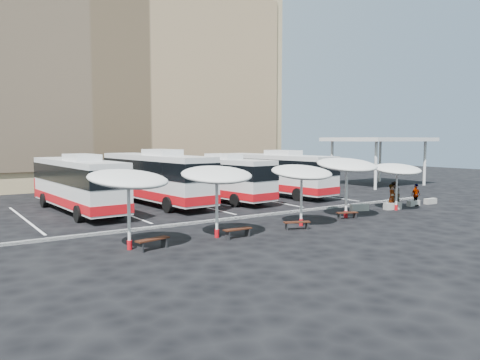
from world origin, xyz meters
TOP-DOWN VIEW (x-y plane):
  - ground at (0.00, 0.00)m, footprint 120.00×120.00m
  - sandstone_building at (0.00, 31.87)m, footprint 42.00×18.25m
  - service_canopy at (24.00, 10.00)m, footprint 10.00×8.00m
  - curb_divider at (0.00, 0.50)m, footprint 34.00×0.25m
  - bay_lines at (0.00, 8.00)m, footprint 24.15×12.00m
  - bus_0 at (-8.38, 9.17)m, footprint 3.40×12.80m
  - bus_1 at (-2.31, 9.80)m, footprint 3.79×13.58m
  - bus_2 at (2.73, 9.07)m, footprint 3.81×12.34m
  - bus_3 at (8.98, 9.23)m, footprint 3.75×12.95m
  - sunshade_0 at (-9.51, -3.51)m, footprint 4.40×4.44m
  - sunshade_1 at (-4.85, -3.51)m, footprint 4.41×4.44m
  - sunshade_2 at (0.88, -3.49)m, footprint 4.12×4.16m
  - sunshade_3 at (5.14, -2.98)m, footprint 4.68×4.72m
  - sunshade_4 at (10.51, -2.73)m, footprint 4.34×4.36m
  - wood_bench_0 at (-8.64, -4.10)m, footprint 1.71×0.80m
  - wood_bench_1 at (-4.01, -4.16)m, footprint 1.57×0.46m
  - wood_bench_2 at (-0.07, -4.21)m, footprint 1.51×0.93m
  - wood_bench_3 at (4.91, -3.29)m, footprint 1.42×0.79m
  - conc_bench_0 at (8.10, -1.49)m, footprint 1.37×0.84m
  - conc_bench_1 at (10.57, -2.37)m, footprint 1.39×0.71m
  - conc_bench_2 at (13.34, -2.13)m, footprint 1.13×0.39m
  - conc_bench_3 at (15.39, -2.18)m, footprint 1.15×0.43m
  - passenger_0 at (10.50, -2.34)m, footprint 0.73×0.55m
  - passenger_1 at (12.02, -1.49)m, footprint 1.06×0.92m
  - passenger_2 at (13.45, -2.23)m, footprint 0.98×0.41m
  - passenger_3 at (12.61, -0.91)m, footprint 1.33×1.08m

SIDE VIEW (x-z plane):
  - ground at x=0.00m, z-range 0.00..0.00m
  - bay_lines at x=0.00m, z-range 0.00..0.01m
  - curb_divider at x=0.00m, z-range 0.00..0.15m
  - conc_bench_2 at x=13.34m, z-range 0.00..0.42m
  - conc_bench_3 at x=15.39m, z-range 0.00..0.43m
  - conc_bench_0 at x=8.10m, z-range 0.00..0.49m
  - conc_bench_1 at x=10.57m, z-range 0.00..0.50m
  - wood_bench_3 at x=4.91m, z-range 0.11..0.53m
  - wood_bench_2 at x=-0.07m, z-range 0.12..0.57m
  - wood_bench_1 at x=-4.01m, z-range 0.13..0.61m
  - wood_bench_0 at x=-8.64m, z-range 0.14..0.64m
  - passenger_2 at x=13.45m, z-range 0.00..1.67m
  - passenger_0 at x=10.50m, z-range 0.00..1.79m
  - passenger_3 at x=12.61m, z-range 0.00..1.80m
  - passenger_1 at x=12.02m, z-range 0.00..1.84m
  - bus_2 at x=2.73m, z-range 0.04..3.90m
  - bus_0 at x=-8.38m, z-range 0.04..4.07m
  - bus_3 at x=8.98m, z-range 0.04..4.10m
  - bus_1 at x=-2.31m, z-range 0.05..4.31m
  - sunshade_4 at x=10.51m, z-range 1.20..4.62m
  - sunshade_2 at x=0.88m, z-range 1.28..4.94m
  - sunshade_1 at x=-4.85m, z-range 1.32..5.10m
  - sunshade_0 at x=-9.51m, z-range 1.32..5.11m
  - sunshade_3 at x=5.14m, z-range 1.39..5.36m
  - service_canopy at x=24.00m, z-range 2.27..7.47m
  - sandstone_building at x=0.00m, z-range -2.17..27.43m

